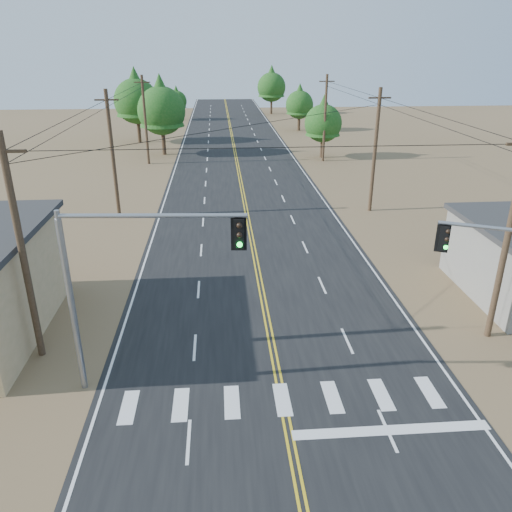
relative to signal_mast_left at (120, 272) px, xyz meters
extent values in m
cube|color=black|center=(6.01, 20.70, -5.17)|extent=(15.00, 200.00, 0.02)
cylinder|color=#4C3826|center=(-4.49, 2.70, -0.18)|extent=(0.30, 0.30, 10.00)
cube|color=#4C3826|center=(-4.49, 2.70, 4.02)|extent=(1.80, 0.12, 0.12)
cylinder|color=#4C3826|center=(-4.49, 22.70, -0.18)|extent=(0.30, 0.30, 10.00)
cube|color=#4C3826|center=(-4.49, 22.70, 4.02)|extent=(1.80, 0.12, 0.12)
cylinder|color=#4C3826|center=(-4.49, 42.70, -0.18)|extent=(0.30, 0.30, 10.00)
cube|color=#4C3826|center=(-4.49, 42.70, 4.02)|extent=(1.80, 0.12, 0.12)
cylinder|color=#4C3826|center=(16.51, 2.70, -0.18)|extent=(0.30, 0.30, 10.00)
cylinder|color=#4C3826|center=(16.51, 22.70, -0.18)|extent=(0.30, 0.30, 10.00)
cube|color=#4C3826|center=(16.51, 22.70, 4.02)|extent=(1.80, 0.12, 0.12)
cylinder|color=#4C3826|center=(16.51, 42.70, -0.18)|extent=(0.30, 0.30, 10.00)
cube|color=#4C3826|center=(16.51, 42.70, 4.02)|extent=(1.80, 0.12, 0.12)
cylinder|color=gray|center=(-1.99, 0.15, -1.54)|extent=(0.25, 0.25, 7.28)
cylinder|color=gray|center=(-1.99, 0.15, 2.10)|extent=(0.19, 0.19, 0.62)
cylinder|color=gray|center=(1.37, -0.09, 2.20)|extent=(6.73, 0.64, 0.17)
cube|color=black|center=(4.42, -0.30, 1.53)|extent=(0.38, 0.34, 1.14)
sphere|color=black|center=(4.43, -0.49, 1.89)|extent=(0.21, 0.21, 0.21)
sphere|color=black|center=(4.43, -0.49, 1.53)|extent=(0.21, 0.21, 0.21)
sphere|color=#0CE533|center=(4.43, -0.49, 1.17)|extent=(0.21, 0.21, 0.21)
cube|color=black|center=(12.41, 0.38, 0.87)|extent=(0.41, 0.39, 1.03)
sphere|color=black|center=(12.48, 0.22, 1.19)|extent=(0.19, 0.19, 0.19)
sphere|color=black|center=(12.48, 0.22, 0.87)|extent=(0.19, 0.19, 0.19)
sphere|color=#0CE533|center=(12.48, 0.22, 0.54)|extent=(0.19, 0.19, 0.19)
cylinder|color=#3F2D1E|center=(-3.15, 48.15, -3.39)|extent=(0.50, 0.50, 3.58)
cone|color=#174F16|center=(-3.15, 48.15, 1.58)|extent=(5.57, 5.57, 6.36)
sphere|color=#174F16|center=(-3.15, 48.15, 0.29)|extent=(5.96, 5.96, 5.96)
cylinder|color=#3F2D1E|center=(-7.56, 57.46, -3.30)|extent=(0.50, 0.50, 3.76)
cone|color=#174F16|center=(-7.56, 57.46, 1.92)|extent=(5.84, 5.84, 6.68)
sphere|color=#174F16|center=(-7.56, 57.46, 0.56)|extent=(6.26, 6.26, 6.26)
cylinder|color=#3F2D1E|center=(-3.68, 80.98, -4.05)|extent=(0.39, 0.39, 2.26)
cone|color=#174F16|center=(-3.68, 80.98, -0.91)|extent=(3.52, 3.52, 4.02)
sphere|color=#174F16|center=(-3.68, 80.98, -1.72)|extent=(3.77, 3.77, 3.77)
cylinder|color=#3F2D1E|center=(16.75, 44.75, -3.81)|extent=(0.42, 0.42, 2.74)
cone|color=#174F16|center=(16.75, 44.75, 0.00)|extent=(4.27, 4.27, 4.87)
sphere|color=#174F16|center=(16.75, 44.75, -0.99)|extent=(4.57, 4.57, 4.57)
cylinder|color=#3F2D1E|center=(17.26, 66.56, -3.83)|extent=(0.47, 0.47, 2.70)
cone|color=#174F16|center=(17.26, 66.56, -0.08)|extent=(4.19, 4.19, 4.79)
sphere|color=#174F16|center=(17.26, 66.56, -1.06)|extent=(4.49, 4.49, 4.49)
cylinder|color=#3F2D1E|center=(15.01, 88.88, -3.45)|extent=(0.45, 0.45, 3.44)
cone|color=#174F16|center=(15.01, 88.88, 1.33)|extent=(5.36, 5.36, 6.12)
sphere|color=#174F16|center=(15.01, 88.88, 0.09)|extent=(5.74, 5.74, 5.74)
camera|label=1|loc=(3.75, -17.15, 7.74)|focal=35.00mm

